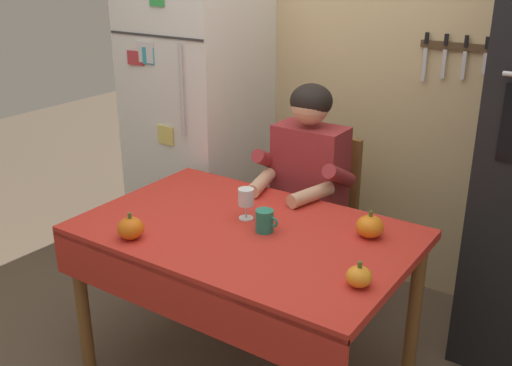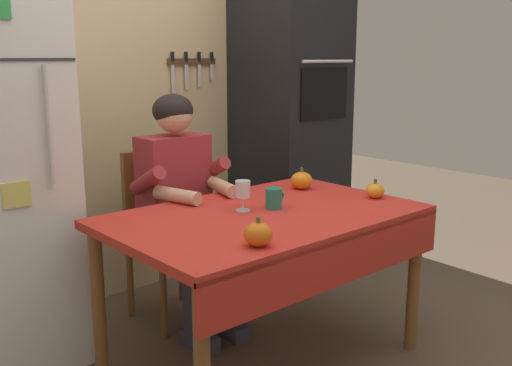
% 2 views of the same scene
% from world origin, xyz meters
% --- Properties ---
extents(back_wall_assembly, '(3.70, 0.13, 2.60)m').
position_xyz_m(back_wall_assembly, '(0.05, 1.35, 1.30)').
color(back_wall_assembly, '#D1B784').
rests_on(back_wall_assembly, ground).
extents(wall_oven, '(0.60, 0.64, 2.10)m').
position_xyz_m(wall_oven, '(1.05, 1.00, 1.05)').
color(wall_oven, black).
rests_on(wall_oven, ground).
extents(dining_table, '(1.40, 0.90, 0.74)m').
position_xyz_m(dining_table, '(0.00, 0.08, 0.66)').
color(dining_table, brown).
rests_on(dining_table, ground).
extents(chair_behind_person, '(0.40, 0.40, 0.93)m').
position_xyz_m(chair_behind_person, '(-0.05, 0.87, 0.51)').
color(chair_behind_person, brown).
rests_on(chair_behind_person, ground).
extents(seated_person, '(0.47, 0.55, 1.25)m').
position_xyz_m(seated_person, '(-0.05, 0.68, 0.74)').
color(seated_person, '#38384C').
rests_on(seated_person, ground).
extents(coffee_mug, '(0.10, 0.08, 0.10)m').
position_xyz_m(coffee_mug, '(0.08, 0.12, 0.79)').
color(coffee_mug, '#237F66').
rests_on(coffee_mug, dining_table).
extents(wine_glass, '(0.07, 0.07, 0.14)m').
position_xyz_m(wine_glass, '(-0.05, 0.18, 0.84)').
color(wine_glass, white).
rests_on(wine_glass, dining_table).
extents(pumpkin_large, '(0.11, 0.11, 0.11)m').
position_xyz_m(pumpkin_large, '(0.47, 0.32, 0.79)').
color(pumpkin_large, orange).
rests_on(pumpkin_large, dining_table).
extents(pumpkin_medium, '(0.09, 0.09, 0.10)m').
position_xyz_m(pumpkin_medium, '(0.60, -0.06, 0.78)').
color(pumpkin_medium, orange).
rests_on(pumpkin_medium, dining_table).
extents(pumpkin_small, '(0.11, 0.11, 0.11)m').
position_xyz_m(pumpkin_small, '(-0.34, -0.24, 0.79)').
color(pumpkin_small, orange).
rests_on(pumpkin_small, dining_table).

